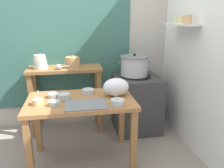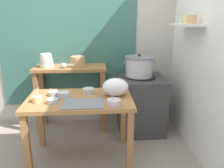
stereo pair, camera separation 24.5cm
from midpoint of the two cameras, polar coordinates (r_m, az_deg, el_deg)
ground_plane at (r=2.59m, az=-6.23°, el=-19.52°), size 9.00×9.00×0.00m
wall_back at (r=3.19m, az=-4.78°, el=12.71°), size 4.40×0.12×2.60m
wall_right at (r=2.63m, az=25.56°, el=10.22°), size 0.30×3.20×2.60m
prep_table at (r=2.37m, az=-5.32°, el=-6.17°), size 1.10×0.66×0.72m
back_shelf_table at (r=3.05m, az=-8.29°, el=0.43°), size 0.96×0.40×0.90m
stove_block at (r=3.10m, az=9.68°, el=-5.15°), size 0.60×0.61×0.78m
steamer_pot at (r=2.95m, az=9.34°, el=4.52°), size 0.43×0.38×0.30m
clay_pot at (r=2.97m, az=-6.52°, el=5.79°), size 0.20×0.20×0.16m
bowl_stack_enamel at (r=3.00m, az=-14.31°, el=5.73°), size 0.18×0.18×0.18m
ladle at (r=2.89m, az=-9.84°, el=4.69°), size 0.26×0.08×0.07m
serving_tray at (r=2.16m, az=-4.34°, el=-5.09°), size 0.40×0.28×0.01m
plastic_bag at (r=2.36m, az=3.85°, el=-0.85°), size 0.28×0.20×0.19m
prep_bowl_0 at (r=2.21m, az=-12.03°, el=-4.29°), size 0.11×0.11×0.17m
prep_bowl_1 at (r=2.44m, az=-11.92°, el=-2.38°), size 0.12×0.12×0.04m
prep_bowl_2 at (r=2.45m, az=-3.26°, el=-1.75°), size 0.13×0.13×0.06m
prep_bowl_3 at (r=2.12m, az=3.80°, el=-4.77°), size 0.13×0.13×0.17m
prep_bowl_4 at (r=2.28m, az=-15.89°, el=-3.75°), size 0.10×0.10×0.14m
prep_bowl_5 at (r=2.34m, az=-9.45°, el=-2.78°), size 0.13×0.13×0.06m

